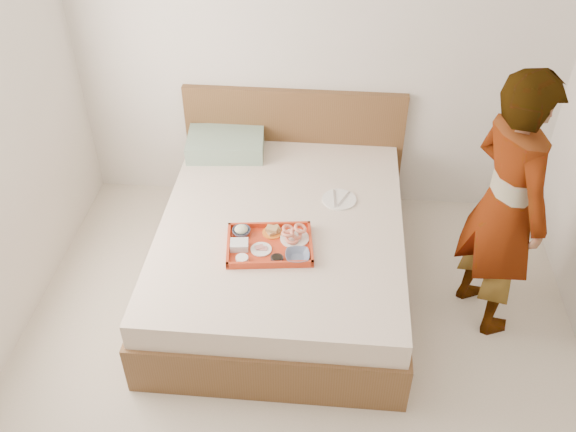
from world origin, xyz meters
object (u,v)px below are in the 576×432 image
(dinner_plate, at_px, (339,200))
(person, at_px, (505,206))
(tray, at_px, (270,245))
(bed, at_px, (282,251))

(dinner_plate, height_order, person, person)
(tray, relative_size, dinner_plate, 2.26)
(dinner_plate, bearing_deg, person, -23.38)
(dinner_plate, bearing_deg, tray, -128.70)
(bed, height_order, person, person)
(bed, xyz_separation_m, tray, (-0.05, -0.27, 0.29))
(bed, xyz_separation_m, dinner_plate, (0.36, 0.25, 0.27))
(bed, relative_size, dinner_plate, 8.71)
(bed, xyz_separation_m, person, (1.31, -0.17, 0.60))
(person, bearing_deg, bed, 58.31)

